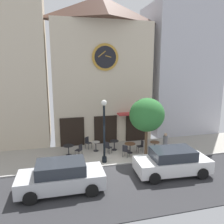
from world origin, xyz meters
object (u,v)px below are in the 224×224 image
object	(u,v)px
street_lamp	(104,131)
cafe_chair_curbside	(126,150)
cafe_table_near_curb	(68,148)
cafe_table_leftmost	(96,145)
cafe_table_near_door	(155,145)
cafe_chair_under_awning	(88,142)
pedestrian_grey	(165,144)
cafe_table_center_right	(114,144)
cafe_table_center	(130,146)
parked_car_silver	(61,176)
street_tree	(147,115)
cafe_chair_mid_row	(108,147)
cafe_chair_right_end	(80,149)
parked_car_white	(172,162)
cafe_chair_by_entrance	(141,145)

from	to	relation	value
street_lamp	cafe_chair_curbside	distance (m)	2.30
cafe_table_near_curb	cafe_table_leftmost	bearing A→B (deg)	10.01
cafe_table_near_door	cafe_chair_under_awning	xyz separation A→B (m)	(-4.73, 1.93, -0.01)
cafe_table_leftmost	pedestrian_grey	xyz separation A→B (m)	(4.60, -2.08, 0.39)
cafe_table_center_right	cafe_table_near_curb	bearing A→B (deg)	-176.22
cafe_table_center	parked_car_silver	world-z (taller)	parked_car_silver
street_lamp	street_tree	world-z (taller)	street_lamp
cafe_table_near_curb	parked_car_silver	world-z (taller)	parked_car_silver
street_tree	cafe_table_center	distance (m)	2.76
cafe_table_center_right	cafe_chair_under_awning	bearing A→B (deg)	156.23
street_tree	cafe_chair_curbside	world-z (taller)	street_tree
cafe_chair_mid_row	cafe_chair_under_awning	distance (m)	1.92
cafe_table_center	cafe_chair_right_end	bearing A→B (deg)	176.21
street_tree	pedestrian_grey	bearing A→B (deg)	-7.15
cafe_table_leftmost	cafe_table_near_curb	bearing A→B (deg)	-169.99
cafe_table_leftmost	pedestrian_grey	size ratio (longest dim) A/B	0.43
cafe_table_near_door	parked_car_silver	bearing A→B (deg)	-151.55
cafe_table_center	parked_car_white	distance (m)	3.94
cafe_chair_curbside	cafe_chair_by_entrance	size ratio (longest dim) A/B	1.00
cafe_table_near_curb	cafe_table_center_right	bearing A→B (deg)	3.78
street_lamp	cafe_table_leftmost	distance (m)	2.68
parked_car_white	cafe_chair_by_entrance	bearing A→B (deg)	97.54
cafe_chair_right_end	parked_car_silver	xyz separation A→B (m)	(-1.35, -4.18, 0.23)
cafe_table_near_door	cafe_chair_curbside	distance (m)	2.46
street_lamp	cafe_chair_mid_row	distance (m)	2.17
parked_car_white	cafe_chair_right_end	bearing A→B (deg)	141.66
street_tree	cafe_chair_mid_row	bearing A→B (deg)	154.70
pedestrian_grey	cafe_table_near_door	bearing A→B (deg)	114.31
cafe_table_near_door	cafe_chair_by_entrance	world-z (taller)	cafe_chair_by_entrance
cafe_table_leftmost	cafe_table_center_right	bearing A→B (deg)	-5.45
street_lamp	cafe_chair_under_awning	bearing A→B (deg)	104.09
cafe_table_near_curb	cafe_table_leftmost	xyz separation A→B (m)	(2.04, 0.36, -0.07)
cafe_chair_by_entrance	pedestrian_grey	xyz separation A→B (m)	(1.40, -1.06, 0.33)
parked_car_silver	cafe_table_center_right	bearing A→B (deg)	49.91
cafe_chair_mid_row	cafe_table_leftmost	bearing A→B (deg)	135.57
cafe_table_near_curb	cafe_table_near_door	distance (m)	6.31
cafe_table_near_curb	parked_car_silver	xyz separation A→B (m)	(-0.61, -4.58, 0.23)
cafe_chair_curbside	cafe_chair_under_awning	xyz separation A→B (m)	(-2.31, 2.38, 0.00)
cafe_table_leftmost	cafe_chair_mid_row	xyz separation A→B (m)	(0.75, -0.74, 0.06)
cafe_table_center_right	cafe_chair_under_awning	distance (m)	2.09
street_tree	cafe_chair_under_awning	xyz separation A→B (m)	(-3.73, 2.61, -2.47)
cafe_table_leftmost	cafe_chair_by_entrance	distance (m)	3.36
cafe_table_leftmost	cafe_chair_under_awning	distance (m)	0.88
street_lamp	street_tree	bearing A→B (deg)	3.87
cafe_chair_under_awning	pedestrian_grey	bearing A→B (deg)	-28.56
cafe_table_leftmost	parked_car_white	size ratio (longest dim) A/B	0.16
cafe_table_near_curb	cafe_chair_right_end	size ratio (longest dim) A/B	0.82
cafe_table_center_right	cafe_chair_mid_row	distance (m)	0.88
cafe_table_near_door	cafe_table_leftmost	bearing A→B (deg)	163.87
pedestrian_grey	parked_car_white	distance (m)	2.78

